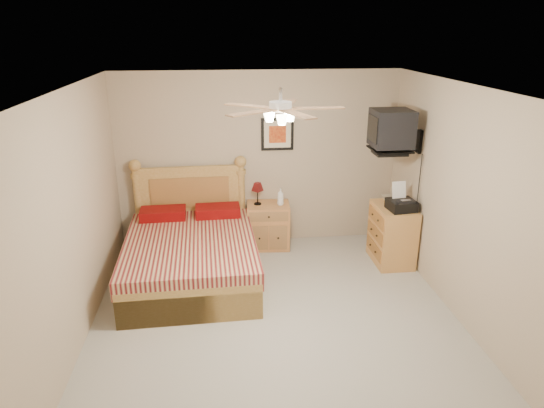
{
  "coord_description": "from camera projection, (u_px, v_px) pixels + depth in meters",
  "views": [
    {
      "loc": [
        -0.55,
        -4.46,
        3.03
      ],
      "look_at": [
        0.05,
        0.9,
        1.06
      ],
      "focal_mm": 32.0,
      "sensor_mm": 36.0,
      "label": 1
    }
  ],
  "objects": [
    {
      "name": "floor",
      "position": [
        277.0,
        324.0,
        5.26
      ],
      "size": [
        4.5,
        4.5,
        0.0
      ],
      "primitive_type": "plane",
      "color": "#9D998E",
      "rests_on": "ground"
    },
    {
      "name": "ceiling",
      "position": [
        278.0,
        90.0,
        4.41
      ],
      "size": [
        4.0,
        4.5,
        0.04
      ],
      "primitive_type": "cube",
      "color": "white",
      "rests_on": "ground"
    },
    {
      "name": "wall_back",
      "position": [
        258.0,
        160.0,
        6.93
      ],
      "size": [
        4.0,
        0.04,
        2.5
      ],
      "primitive_type": "cube",
      "color": "tan",
      "rests_on": "ground"
    },
    {
      "name": "wall_front",
      "position": [
        325.0,
        363.0,
        2.73
      ],
      "size": [
        4.0,
        0.04,
        2.5
      ],
      "primitive_type": "cube",
      "color": "tan",
      "rests_on": "ground"
    },
    {
      "name": "wall_left",
      "position": [
        70.0,
        226.0,
        4.63
      ],
      "size": [
        0.04,
        4.5,
        2.5
      ],
      "primitive_type": "cube",
      "color": "tan",
      "rests_on": "ground"
    },
    {
      "name": "wall_right",
      "position": [
        468.0,
        210.0,
        5.04
      ],
      "size": [
        0.04,
        4.5,
        2.5
      ],
      "primitive_type": "cube",
      "color": "tan",
      "rests_on": "ground"
    },
    {
      "name": "bed",
      "position": [
        189.0,
        231.0,
        5.98
      ],
      "size": [
        1.64,
        2.11,
        1.34
      ],
      "primitive_type": null,
      "rotation": [
        0.0,
        0.0,
        0.03
      ],
      "color": "#A67A34",
      "rests_on": "ground"
    },
    {
      "name": "nightstand",
      "position": [
        268.0,
        225.0,
        7.03
      ],
      "size": [
        0.63,
        0.49,
        0.65
      ],
      "primitive_type": "cube",
      "rotation": [
        0.0,
        0.0,
        -0.07
      ],
      "color": "#B9723C",
      "rests_on": "ground"
    },
    {
      "name": "table_lamp",
      "position": [
        258.0,
        193.0,
        6.87
      ],
      "size": [
        0.18,
        0.18,
        0.32
      ],
      "primitive_type": null,
      "rotation": [
        0.0,
        0.0,
        -0.01
      ],
      "color": "#540F10",
      "rests_on": "nightstand"
    },
    {
      "name": "lotion_bottle",
      "position": [
        281.0,
        197.0,
        6.86
      ],
      "size": [
        0.1,
        0.11,
        0.24
      ],
      "primitive_type": "imported",
      "rotation": [
        0.0,
        0.0,
        0.13
      ],
      "color": "white",
      "rests_on": "nightstand"
    },
    {
      "name": "framed_picture",
      "position": [
        277.0,
        134.0,
        6.82
      ],
      "size": [
        0.46,
        0.04,
        0.46
      ],
      "primitive_type": "cube",
      "color": "black",
      "rests_on": "wall_back"
    },
    {
      "name": "dresser",
      "position": [
        392.0,
        234.0,
        6.54
      ],
      "size": [
        0.48,
        0.68,
        0.8
      ],
      "primitive_type": "cube",
      "rotation": [
        0.0,
        0.0,
        0.0
      ],
      "color": "#C78A3E",
      "rests_on": "ground"
    },
    {
      "name": "fax_machine",
      "position": [
        402.0,
        197.0,
        6.23
      ],
      "size": [
        0.37,
        0.38,
        0.35
      ],
      "primitive_type": null,
      "rotation": [
        0.0,
        0.0,
        0.1
      ],
      "color": "black",
      "rests_on": "dresser"
    },
    {
      "name": "magazine_lower",
      "position": [
        385.0,
        200.0,
        6.59
      ],
      "size": [
        0.27,
        0.33,
        0.03
      ],
      "primitive_type": "imported",
      "rotation": [
        0.0,
        0.0,
        -0.14
      ],
      "color": "beige",
      "rests_on": "dresser"
    },
    {
      "name": "magazine_upper",
      "position": [
        383.0,
        198.0,
        6.62
      ],
      "size": [
        0.21,
        0.27,
        0.02
      ],
      "primitive_type": "imported",
      "rotation": [
        0.0,
        0.0,
        -0.06
      ],
      "color": "gray",
      "rests_on": "magazine_lower"
    },
    {
      "name": "wall_tv",
      "position": [
        403.0,
        131.0,
        6.07
      ],
      "size": [
        0.56,
        0.46,
        0.58
      ],
      "primitive_type": null,
      "color": "black",
      "rests_on": "wall_right"
    },
    {
      "name": "ceiling_fan",
      "position": [
        280.0,
        109.0,
        4.27
      ],
      "size": [
        1.14,
        1.14,
        0.28
      ],
      "primitive_type": null,
      "color": "white",
      "rests_on": "ceiling"
    }
  ]
}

